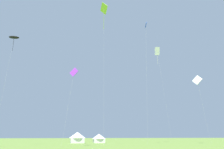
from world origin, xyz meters
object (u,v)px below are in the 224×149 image
kite_black_parafoil (14,38)px  kite_white_diamond (197,80)px  kite_white_box (157,51)px  kite_blue_diamond (146,28)px  kite_purple_diamond (74,73)px  festival_tent_right (99,138)px  festival_tent_left (77,137)px  kite_lime_diamond (104,10)px

kite_black_parafoil → kite_white_diamond: kite_black_parafoil is taller
kite_black_parafoil → kite_white_diamond: bearing=2.8°
kite_white_box → kite_blue_diamond: 13.26m
kite_purple_diamond → festival_tent_right: bearing=67.8°
kite_black_parafoil → kite_white_diamond: (45.90, 2.23, -6.90)m
kite_black_parafoil → festival_tent_left: 30.73m
kite_blue_diamond → kite_purple_diamond: bearing=-157.3°
kite_white_diamond → kite_blue_diamond: kite_blue_diamond is taller
kite_white_box → kite_purple_diamond: 34.87m
kite_purple_diamond → festival_tent_right: size_ratio=4.03×
kite_white_diamond → kite_white_box: bearing=122.0°
kite_white_box → kite_white_diamond: kite_white_box is taller
kite_blue_diamond → kite_white_diamond: bearing=1.9°
kite_white_box → festival_tent_left: bearing=173.2°
festival_tent_left → festival_tent_right: festival_tent_left is taller
kite_purple_diamond → festival_tent_left: (2.70, 21.32, -12.48)m
kite_black_parafoil → kite_white_diamond: size_ratio=1.33×
kite_lime_diamond → festival_tent_left: size_ratio=7.20×
festival_tent_left → kite_blue_diamond: bearing=-40.1°
kite_blue_diamond → kite_purple_diamond: size_ratio=2.05×
kite_black_parafoil → festival_tent_left: bearing=43.8°
kite_blue_diamond → kite_lime_diamond: kite_lime_diamond is taller
kite_black_parafoil → festival_tent_right: bearing=34.9°
kite_blue_diamond → festival_tent_left: kite_blue_diamond is taller
kite_white_box → kite_lime_diamond: (-19.71, -15.02, 3.31)m
kite_blue_diamond → kite_purple_diamond: (-18.72, -7.84, -15.43)m
kite_black_parafoil → kite_purple_diamond: 17.04m
festival_tent_right → kite_white_box: bearing=-9.0°
kite_black_parafoil → kite_blue_diamond: bearing=3.2°
kite_white_box → kite_lime_diamond: size_ratio=0.88×
kite_white_box → kite_blue_diamond: size_ratio=0.92×
kite_black_parafoil → kite_purple_diamond: (13.20, -6.06, -8.93)m
kite_lime_diamond → kite_blue_diamond: bearing=19.6°
kite_white_box → festival_tent_right: size_ratio=7.61×
kite_white_box → kite_black_parafoil: (-39.51, -12.47, -4.51)m
festival_tent_right → kite_lime_diamond: bearing=-96.7°
kite_purple_diamond → kite_lime_diamond: 18.34m
kite_white_box → kite_blue_diamond: (-7.59, -10.69, 1.99)m
festival_tent_left → kite_black_parafoil: bearing=-136.2°
kite_blue_diamond → kite_lime_diamond: (-12.12, -4.32, 1.32)m
kite_black_parafoil → kite_lime_diamond: (19.80, -2.54, 7.82)m
kite_white_box → kite_white_diamond: bearing=-58.0°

